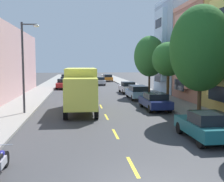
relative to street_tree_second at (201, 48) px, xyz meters
name	(u,v)px	position (x,y,z in m)	size (l,w,h in m)	color
ground_plane	(93,92)	(-6.40, 19.40, -4.90)	(160.00, 160.00, 0.00)	#38383A
sidewalk_left	(38,94)	(-13.50, 17.40, -4.83)	(3.20, 120.00, 0.14)	gray
sidewalk_right	(148,92)	(0.70, 17.40, -4.83)	(3.20, 120.00, 0.14)	gray
lane_centerline_dashes	(96,97)	(-6.40, 13.90, -4.89)	(0.14, 47.20, 0.01)	yellow
townhouse_fourth_powder_blue	(208,49)	(8.39, 16.68, 0.83)	(12.99, 7.69, 11.86)	#9EB7CC
street_tree_second	(201,48)	(0.00, 0.00, 0.00)	(4.28, 4.28, 7.73)	#47331E
street_tree_third	(168,59)	(0.00, 7.05, -0.64)	(3.07, 3.07, 5.73)	#47331E
street_tree_farthest	(150,56)	(0.00, 14.09, -0.20)	(3.68, 3.68, 6.96)	#47331E
street_lamp	(25,61)	(-12.35, 3.09, -0.84)	(1.35, 0.28, 6.76)	#38383D
delivery_box_truck	(81,87)	(-8.20, 3.94, -2.94)	(2.50, 7.88, 3.47)	#D8D84C
parked_pickup_charcoal	(66,79)	(-10.71, 37.34, -4.07)	(2.02, 5.31, 1.73)	#333338
parked_wagon_sky	(137,92)	(-2.07, 11.07, -4.09)	(1.84, 4.71, 1.50)	#7A9EC6
parked_hatchback_burgundy	(65,81)	(-10.71, 31.95, -4.14)	(1.81, 4.03, 1.50)	maroon
parked_hatchback_red	(63,84)	(-10.76, 24.71, -4.14)	(1.84, 4.04, 1.50)	#AD1E1E
parked_sedan_navy	(155,101)	(-2.07, 3.98, -4.15)	(1.82, 4.51, 1.43)	navy
parked_hatchback_white	(127,87)	(-2.06, 17.36, -4.14)	(1.84, 4.04, 1.50)	silver
parked_hatchback_teal	(205,126)	(-2.11, -5.45, -4.14)	(1.75, 4.00, 1.50)	#195B60
parked_wagon_orange	(107,78)	(-2.19, 41.68, -4.09)	(1.96, 4.75, 1.50)	orange
moving_silver_sedan	(100,81)	(-4.60, 31.67, -4.15)	(1.80, 4.50, 1.43)	#B2B5BA
parked_motorcycle	(0,163)	(-11.15, -8.75, -4.49)	(0.62, 2.05, 0.90)	black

